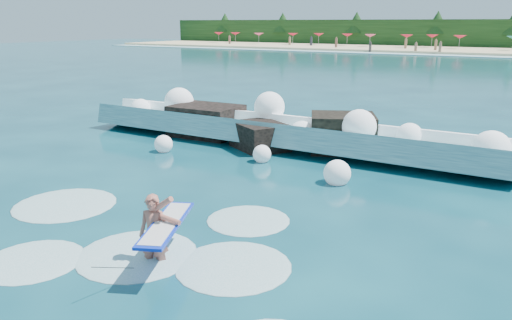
% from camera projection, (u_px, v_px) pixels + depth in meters
% --- Properties ---
extents(ground, '(200.00, 200.00, 0.00)m').
position_uv_depth(ground, '(156.00, 221.00, 11.56)').
color(ground, '#083442').
rests_on(ground, ground).
extents(beach, '(140.00, 20.00, 0.40)m').
position_uv_depth(beach, '(505.00, 51.00, 75.87)').
color(beach, tan).
rests_on(beach, ground).
extents(wet_band, '(140.00, 5.00, 0.08)m').
position_uv_depth(wet_band, '(497.00, 57.00, 66.84)').
color(wet_band, silver).
rests_on(wet_band, ground).
extents(breaking_wave, '(16.21, 2.61, 1.40)m').
position_uv_depth(breaking_wave, '(278.00, 132.00, 18.55)').
color(breaking_wave, teal).
rests_on(breaking_wave, ground).
extents(rock_cluster, '(8.44, 3.64, 1.55)m').
position_uv_depth(rock_cluster, '(262.00, 130.00, 18.90)').
color(rock_cluster, black).
rests_on(rock_cluster, ground).
extents(surfer_with_board, '(1.37, 2.82, 1.62)m').
position_uv_depth(surfer_with_board, '(157.00, 233.00, 9.41)').
color(surfer_with_board, '#AB5F4F').
rests_on(surfer_with_board, ground).
extents(wave_spray, '(14.99, 4.74, 1.99)m').
position_uv_depth(wave_spray, '(281.00, 122.00, 18.14)').
color(wave_spray, white).
rests_on(wave_spray, ground).
extents(surf_foam, '(9.45, 5.84, 0.13)m').
position_uv_depth(surf_foam, '(139.00, 241.00, 10.46)').
color(surf_foam, silver).
rests_on(surf_foam, ground).
extents(beach_umbrellas, '(112.26, 6.55, 0.50)m').
position_uv_depth(beach_umbrellas, '(510.00, 37.00, 76.54)').
color(beach_umbrellas, red).
rests_on(beach_umbrellas, ground).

